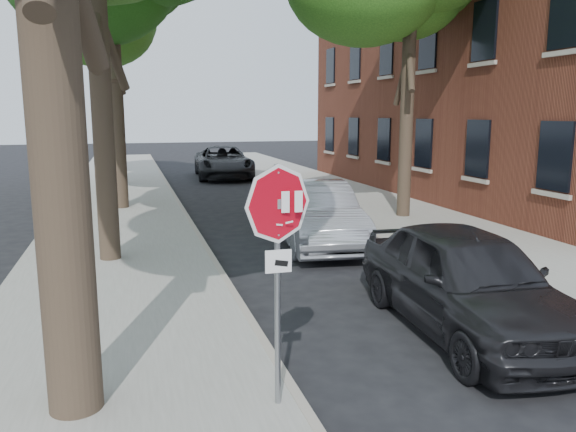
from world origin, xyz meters
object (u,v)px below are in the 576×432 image
car_b (316,214)px  tree_far (106,20)px  car_a (466,280)px  stop_sign (278,239)px  car_d (223,162)px

car_b → tree_far: bearing=116.6°
car_a → stop_sign: bearing=-151.7°
car_d → tree_far: bearing=-157.6°
car_a → car_d: car_d is taller
stop_sign → car_d: stop_sign is taller
car_a → car_b: (-0.34, 5.92, -0.01)m
stop_sign → tree_far: 21.88m
car_b → car_d: 15.44m
car_a → car_d: (-0.05, 21.36, 0.01)m
car_b → car_d: (0.29, 15.44, 0.02)m
stop_sign → tree_far: tree_far is taller
tree_far → car_d: 8.48m
stop_sign → car_a: 3.81m
stop_sign → car_b: stop_sign is taller
stop_sign → car_d: size_ratio=0.45×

